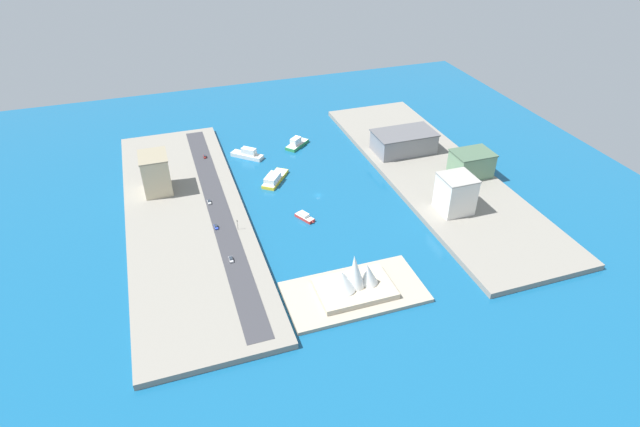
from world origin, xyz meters
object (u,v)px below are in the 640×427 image
object	(u,v)px
terminal_long_green	(471,164)
opera_landmark	(354,281)
hotel_broad_white	(456,194)
traffic_light_waterfront	(237,223)
sedan_silver	(231,259)
ferry_yellow_fast	(274,178)
office_block_beige	(156,173)
hatchback_blue	(216,227)
tugboat_red	(305,217)
pickup_red	(205,156)
ferry_white_commuter	(247,154)
van_white	(209,202)
warehouse_low_gray	(404,142)
ferry_green_doubledeck	(297,143)

from	to	relation	value
terminal_long_green	opera_landmark	xyz separation A→B (m)	(117.51, 81.60, -3.43)
hotel_broad_white	traffic_light_waterfront	size ratio (longest dim) A/B	3.56
sedan_silver	hotel_broad_white	bearing A→B (deg)	-177.78
ferry_yellow_fast	office_block_beige	world-z (taller)	office_block_beige
hatchback_blue	sedan_silver	distance (m)	32.63
tugboat_red	office_block_beige	bearing A→B (deg)	-34.96
office_block_beige	pickup_red	distance (m)	51.37
tugboat_red	hotel_broad_white	xyz separation A→B (m)	(-87.34, 24.51, 13.59)
tugboat_red	pickup_red	bearing A→B (deg)	-63.42
ferry_white_commuter	office_block_beige	size ratio (longest dim) A/B	0.90
hotel_broad_white	van_white	xyz separation A→B (m)	(139.94, -55.23, -10.69)
ferry_white_commuter	office_block_beige	xyz separation A→B (m)	(65.04, 32.94, 13.46)
hotel_broad_white	tugboat_red	bearing A→B (deg)	-15.67
tugboat_red	ferry_white_commuter	distance (m)	91.07
warehouse_low_gray	hatchback_blue	distance (m)	156.19
ferry_yellow_fast	traffic_light_waterfront	size ratio (longest dim) A/B	4.14
office_block_beige	opera_landmark	world-z (taller)	office_block_beige
tugboat_red	ferry_white_commuter	world-z (taller)	ferry_white_commuter
ferry_green_doubledeck	pickup_red	world-z (taller)	ferry_green_doubledeck
hatchback_blue	traffic_light_waterfront	distance (m)	13.44
ferry_yellow_fast	van_white	world-z (taller)	ferry_yellow_fast
ferry_green_doubledeck	traffic_light_waterfront	bearing A→B (deg)	56.65
ferry_green_doubledeck	pickup_red	distance (m)	69.93
office_block_beige	terminal_long_green	world-z (taller)	office_block_beige
sedan_silver	traffic_light_waterfront	distance (m)	28.69
ferry_green_doubledeck	terminal_long_green	xyz separation A→B (m)	(-97.31, 85.16, 9.38)
van_white	traffic_light_waterfront	xyz separation A→B (m)	(-11.42, 33.57, 3.42)
terminal_long_green	ferry_white_commuter	bearing A→B (deg)	-30.12
ferry_green_doubledeck	pickup_red	bearing A→B (deg)	2.20
tugboat_red	ferry_yellow_fast	size ratio (longest dim) A/B	0.53
opera_landmark	van_white	bearing A→B (deg)	-61.31
ferry_yellow_fast	warehouse_low_gray	world-z (taller)	warehouse_low_gray
ferry_green_doubledeck	office_block_beige	xyz separation A→B (m)	(104.57, 38.70, 13.65)
ferry_white_commuter	sedan_silver	size ratio (longest dim) A/B	4.40
tugboat_red	office_block_beige	distance (m)	100.03
ferry_white_commuter	terminal_long_green	bearing A→B (deg)	149.88
tugboat_red	opera_landmark	size ratio (longest dim) A/B	0.38
warehouse_low_gray	traffic_light_waterfront	size ratio (longest dim) A/B	6.84
hotel_broad_white	pickup_red	world-z (taller)	hotel_broad_white
ferry_yellow_fast	sedan_silver	size ratio (longest dim) A/B	5.21
hatchback_blue	pickup_red	world-z (taller)	pickup_red
tugboat_red	hatchback_blue	distance (m)	53.07
ferry_white_commuter	traffic_light_waterfront	xyz separation A→B (m)	(25.12, 92.49, 5.11)
hotel_broad_white	pickup_red	size ratio (longest dim) A/B	5.01
warehouse_low_gray	traffic_light_waterfront	xyz separation A→B (m)	(134.70, 59.46, -3.17)
office_block_beige	sedan_silver	xyz separation A→B (m)	(-30.78, 86.52, -11.77)
pickup_red	hotel_broad_white	bearing A→B (deg)	138.76
hotel_broad_white	pickup_red	bearing A→B (deg)	-41.24
ferry_yellow_fast	ferry_green_doubledeck	xyz separation A→B (m)	(-29.67, -46.09, 0.10)
warehouse_low_gray	terminal_long_green	size ratio (longest dim) A/B	1.69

